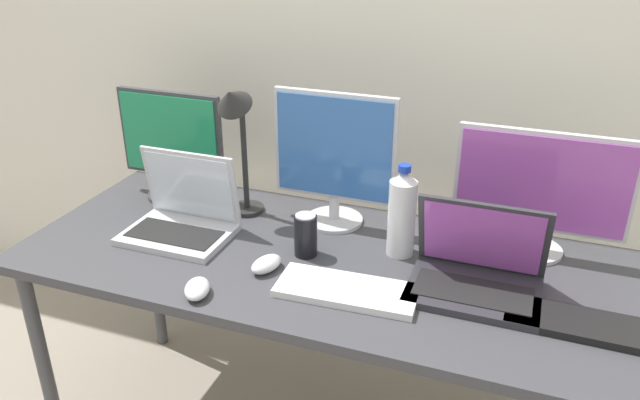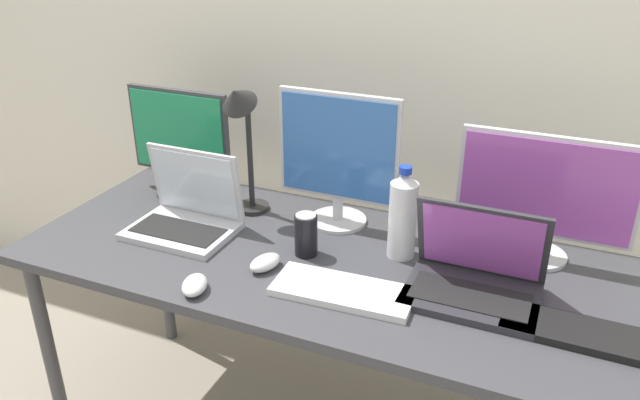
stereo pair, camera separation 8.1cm
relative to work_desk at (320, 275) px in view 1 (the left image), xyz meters
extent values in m
cube|color=silver|center=(0.00, 0.59, 0.62)|extent=(7.00, 0.08, 2.60)
cylinder|color=#424247|center=(-0.81, -0.30, -0.32)|extent=(0.04, 0.04, 0.71)
cylinder|color=#424247|center=(-0.81, 0.30, -0.32)|extent=(0.04, 0.04, 0.71)
cylinder|color=#424247|center=(0.81, 0.30, -0.32)|extent=(0.04, 0.04, 0.71)
cube|color=#3D3D42|center=(0.00, 0.00, 0.05)|extent=(1.75, 0.72, 0.03)
cylinder|color=#38383D|center=(-0.61, 0.22, 0.07)|extent=(0.20, 0.20, 0.01)
cylinder|color=#38383D|center=(-0.61, 0.22, 0.11)|extent=(0.03, 0.03, 0.06)
cube|color=#38383D|center=(-0.61, 0.22, 0.28)|extent=(0.38, 0.02, 0.29)
cube|color=#1E8C59|center=(-0.61, 0.21, 0.28)|extent=(0.35, 0.01, 0.27)
cylinder|color=silver|center=(-0.04, 0.22, 0.07)|extent=(0.18, 0.18, 0.01)
cylinder|color=silver|center=(-0.04, 0.22, 0.11)|extent=(0.03, 0.03, 0.08)
cube|color=silver|center=(-0.04, 0.22, 0.32)|extent=(0.38, 0.02, 0.33)
cube|color=#3366B2|center=(-0.04, 0.21, 0.32)|extent=(0.36, 0.01, 0.31)
cylinder|color=silver|center=(0.57, 0.24, 0.07)|extent=(0.17, 0.17, 0.01)
cylinder|color=silver|center=(0.57, 0.24, 0.11)|extent=(0.03, 0.03, 0.06)
cube|color=silver|center=(0.57, 0.24, 0.28)|extent=(0.48, 0.02, 0.29)
cube|color=#A54CB2|center=(0.57, 0.23, 0.28)|extent=(0.45, 0.01, 0.27)
cube|color=silver|center=(-0.44, -0.04, 0.07)|extent=(0.31, 0.23, 0.02)
cube|color=black|center=(-0.44, -0.06, 0.08)|extent=(0.28, 0.13, 0.00)
cube|color=silver|center=(-0.44, 0.06, 0.19)|extent=(0.31, 0.04, 0.23)
cube|color=silver|center=(-0.44, 0.05, 0.19)|extent=(0.28, 0.03, 0.20)
cube|color=#2D2D33|center=(0.44, -0.04, 0.07)|extent=(0.33, 0.24, 0.02)
cube|color=black|center=(0.44, -0.06, 0.08)|extent=(0.29, 0.13, 0.00)
cube|color=#2D2D33|center=(0.44, 0.04, 0.19)|extent=(0.33, 0.09, 0.23)
cube|color=#A54CB2|center=(0.44, 0.03, 0.19)|extent=(0.30, 0.08, 0.20)
cube|color=white|center=(0.13, -0.15, 0.07)|extent=(0.37, 0.17, 0.02)
cube|color=black|center=(0.72, -0.10, 0.07)|extent=(0.40, 0.13, 0.02)
ellipsoid|color=silver|center=(-0.23, -0.29, 0.08)|extent=(0.10, 0.12, 0.04)
ellipsoid|color=silver|center=(-0.11, -0.12, 0.08)|extent=(0.09, 0.12, 0.04)
cylinder|color=silver|center=(0.21, 0.10, 0.17)|extent=(0.08, 0.08, 0.22)
cone|color=silver|center=(0.21, 0.10, 0.30)|extent=(0.07, 0.07, 0.03)
cylinder|color=#1938B2|center=(0.21, 0.10, 0.33)|extent=(0.04, 0.04, 0.02)
cylinder|color=black|center=(-0.04, 0.00, 0.12)|extent=(0.07, 0.07, 0.12)
cylinder|color=silver|center=(-0.04, 0.00, 0.19)|extent=(0.06, 0.06, 0.00)
cylinder|color=black|center=(-0.33, 0.20, 0.07)|extent=(0.11, 0.11, 0.01)
cylinder|color=black|center=(-0.33, 0.20, 0.25)|extent=(0.02, 0.02, 0.35)
cone|color=black|center=(-0.33, 0.14, 0.46)|extent=(0.11, 0.12, 0.11)
camera|label=1|loc=(0.54, -1.45, 0.97)|focal=35.00mm
camera|label=2|loc=(0.61, -1.42, 0.97)|focal=35.00mm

